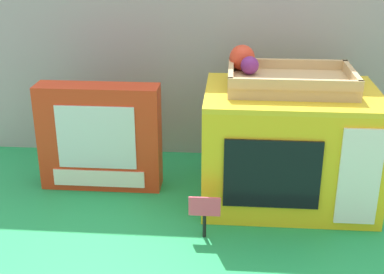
% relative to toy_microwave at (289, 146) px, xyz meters
% --- Properties ---
extents(ground_plane, '(1.70, 1.70, 0.00)m').
position_rel_toy_microwave_xyz_m(ground_plane, '(-0.13, 0.02, -0.14)').
color(ground_plane, '#219E54').
rests_on(ground_plane, ground).
extents(display_back_panel, '(1.61, 0.03, 0.77)m').
position_rel_toy_microwave_xyz_m(display_back_panel, '(-0.13, 0.28, 0.24)').
color(display_back_panel, '#A0A3A8').
rests_on(display_back_panel, ground).
extents(toy_microwave, '(0.41, 0.30, 0.28)m').
position_rel_toy_microwave_xyz_m(toy_microwave, '(0.00, 0.00, 0.00)').
color(toy_microwave, yellow).
rests_on(toy_microwave, ground).
extents(food_groups_crate, '(0.29, 0.20, 0.09)m').
position_rel_toy_microwave_xyz_m(food_groups_crate, '(-0.02, 0.03, 0.16)').
color(food_groups_crate, tan).
rests_on(food_groups_crate, toy_microwave).
extents(cookie_set_box, '(0.31, 0.08, 0.28)m').
position_rel_toy_microwave_xyz_m(cookie_set_box, '(-0.48, 0.03, -0.00)').
color(cookie_set_box, red).
rests_on(cookie_set_box, ground).
extents(price_sign, '(0.07, 0.01, 0.10)m').
position_rel_toy_microwave_xyz_m(price_sign, '(-0.20, -0.20, -0.08)').
color(price_sign, black).
rests_on(price_sign, ground).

